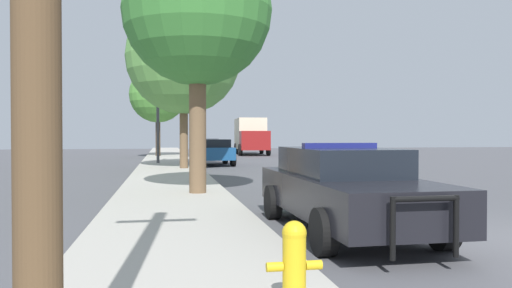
{
  "coord_description": "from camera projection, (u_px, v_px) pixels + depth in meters",
  "views": [
    {
      "loc": [
        -5.33,
        -7.07,
        1.67
      ],
      "look_at": [
        -0.5,
        18.93,
        1.19
      ],
      "focal_mm": 35.0,
      "sensor_mm": 36.0,
      "label": 1
    }
  ],
  "objects": [
    {
      "name": "car_background_distant",
      "position": [
        209.0,
        146.0,
        42.42
      ],
      "size": [
        2.0,
        4.03,
        1.37
      ],
      "rotation": [
        0.0,
        0.0,
        -0.02
      ],
      "color": "black",
      "rests_on": "ground_plane"
    },
    {
      "name": "traffic_light",
      "position": [
        182.0,
        100.0,
        27.6
      ],
      "size": [
        3.29,
        0.35,
        4.94
      ],
      "color": "#424247",
      "rests_on": "sidewalk_left"
    },
    {
      "name": "car_background_midblock",
      "position": [
        214.0,
        151.0,
        27.57
      ],
      "size": [
        2.08,
        4.12,
        1.44
      ],
      "rotation": [
        0.0,
        0.0,
        0.05
      ],
      "color": "navy",
      "rests_on": "ground_plane"
    },
    {
      "name": "tree_sidewalk_near",
      "position": [
        197.0,
        12.0,
        13.21
      ],
      "size": [
        3.97,
        3.97,
        6.82
      ],
      "color": "brown",
      "rests_on": "sidewalk_left"
    },
    {
      "name": "tree_sidewalk_far",
      "position": [
        158.0,
        95.0,
        37.0
      ],
      "size": [
        4.2,
        4.2,
        6.67
      ],
      "color": "#4C3823",
      "rests_on": "sidewalk_left"
    },
    {
      "name": "box_truck",
      "position": [
        251.0,
        135.0,
        42.74
      ],
      "size": [
        2.85,
        6.92,
        3.11
      ],
      "rotation": [
        0.0,
        0.0,
        3.08
      ],
      "color": "maroon",
      "rests_on": "ground_plane"
    },
    {
      "name": "tree_sidewalk_mid",
      "position": [
        184.0,
        57.0,
        23.15
      ],
      "size": [
        5.33,
        5.33,
        7.84
      ],
      "color": "brown",
      "rests_on": "sidewalk_left"
    },
    {
      "name": "fire_hydrant",
      "position": [
        294.0,
        263.0,
        4.36
      ],
      "size": [
        0.5,
        0.22,
        0.79
      ],
      "color": "gold",
      "rests_on": "sidewalk_left"
    },
    {
      "name": "ground_plane",
      "position": [
        503.0,
        239.0,
        7.95
      ],
      "size": [
        110.0,
        110.0,
        0.0
      ],
      "primitive_type": "plane",
      "color": "#4F4F54"
    },
    {
      "name": "police_car",
      "position": [
        343.0,
        187.0,
        8.59
      ],
      "size": [
        2.08,
        5.18,
        1.53
      ],
      "rotation": [
        0.0,
        0.0,
        3.15
      ],
      "color": "black",
      "rests_on": "ground_plane"
    },
    {
      "name": "sidewalk_left",
      "position": [
        181.0,
        249.0,
        7.02
      ],
      "size": [
        3.0,
        110.0,
        0.13
      ],
      "color": "#ADA89E",
      "rests_on": "ground_plane"
    }
  ]
}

